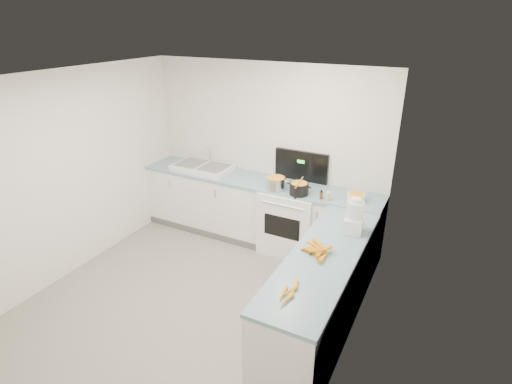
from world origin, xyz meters
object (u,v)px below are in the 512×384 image
at_px(spice_jar, 328,197).
at_px(food_processor, 354,217).
at_px(steel_pot, 276,184).
at_px(sink, 203,167).
at_px(mixing_bowl, 356,197).
at_px(stove, 291,218).
at_px(extract_bottle, 321,195).
at_px(black_pot, 299,189).

bearing_deg(spice_jar, food_processor, -52.45).
bearing_deg(steel_pot, sink, 172.21).
height_order(mixing_bowl, food_processor, food_processor).
relative_size(spice_jar, food_processor, 0.26).
height_order(stove, steel_pot, stove).
bearing_deg(mixing_bowl, extract_bottle, -160.85).
height_order(sink, spice_jar, sink).
distance_m(mixing_bowl, extract_bottle, 0.42).
xyz_separation_m(sink, extract_bottle, (1.91, -0.20, 0.01)).
bearing_deg(spice_jar, stove, 160.94).
bearing_deg(black_pot, sink, 173.21).
height_order(sink, mixing_bowl, sink).
bearing_deg(extract_bottle, sink, 174.02).
distance_m(steel_pot, mixing_bowl, 1.03).
xyz_separation_m(stove, extract_bottle, (0.46, -0.18, 0.51)).
distance_m(mixing_bowl, food_processor, 0.79).
relative_size(sink, extract_bottle, 9.01).
distance_m(stove, steel_pot, 0.59).
height_order(steel_pot, mixing_bowl, steel_pot).
bearing_deg(food_processor, stove, 141.52).
relative_size(sink, black_pot, 3.53).
relative_size(steel_pot, spice_jar, 2.61).
height_order(black_pot, spice_jar, black_pot).
distance_m(black_pot, mixing_bowl, 0.71).
xyz_separation_m(stove, spice_jar, (0.54, -0.19, 0.51)).
xyz_separation_m(steel_pot, food_processor, (1.19, -0.65, 0.09)).
distance_m(stove, sink, 1.54).
distance_m(black_pot, food_processor, 1.08).
xyz_separation_m(stove, steel_pot, (-0.17, -0.16, 0.54)).
height_order(mixing_bowl, spice_jar, mixing_bowl).
bearing_deg(extract_bottle, mixing_bowl, 19.15).
xyz_separation_m(black_pot, food_processor, (0.87, -0.64, 0.10)).
relative_size(sink, steel_pot, 3.36).
distance_m(steel_pot, black_pot, 0.33).
height_order(black_pot, mixing_bowl, black_pot).
bearing_deg(mixing_bowl, food_processor, -77.54).
bearing_deg(food_processor, mixing_bowl, 102.46).
xyz_separation_m(mixing_bowl, food_processor, (0.17, -0.77, 0.11)).
bearing_deg(mixing_bowl, sink, 178.47).
bearing_deg(food_processor, extract_bottle, 132.05).
height_order(spice_jar, food_processor, food_processor).
bearing_deg(sink, spice_jar, -5.82).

